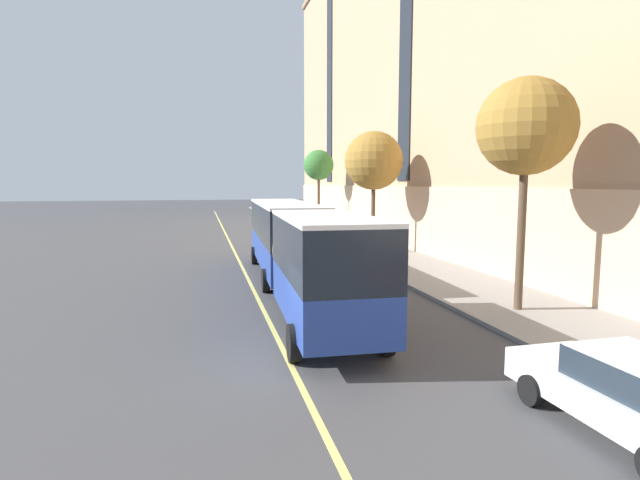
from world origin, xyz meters
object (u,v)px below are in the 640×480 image
parked_car_silver_2 (304,233)px  fire_hydrant (350,247)px  street_tree_far_uptown (374,161)px  street_tree_far_downtown (319,166)px  city_bus (295,243)px  parked_car_white_0 (629,394)px  street_tree_mid_block (526,128)px

parked_car_silver_2 → fire_hydrant: size_ratio=6.47×
street_tree_far_uptown → street_tree_far_downtown: bearing=90.0°
fire_hydrant → parked_car_silver_2: bearing=102.9°
city_bus → parked_car_silver_2: (3.87, 17.30, -1.34)m
street_tree_far_downtown → street_tree_far_uptown: bearing=-90.0°
parked_car_white_0 → parked_car_silver_2: size_ratio=1.02×
parked_car_silver_2 → street_tree_far_uptown: (3.21, -7.00, 5.26)m
street_tree_far_downtown → fire_hydrant: 16.72m
city_bus → street_tree_far_uptown: 13.10m
street_tree_far_uptown → fire_hydrant: size_ratio=10.83×
street_tree_mid_block → street_tree_far_downtown: bearing=90.0°
parked_car_white_0 → city_bus: bearing=105.5°
street_tree_mid_block → street_tree_far_downtown: size_ratio=1.06×
street_tree_far_uptown → street_tree_far_downtown: (0.00, 15.51, 0.23)m
parked_car_white_0 → street_tree_far_uptown: bearing=81.8°
parked_car_white_0 → fire_hydrant: size_ratio=6.62×
city_bus → fire_hydrant: bearing=61.7°
parked_car_silver_2 → street_tree_far_downtown: size_ratio=0.61×
city_bus → street_tree_far_uptown: street_tree_far_uptown is taller
parked_car_white_0 → fire_hydrant: (1.80, 23.53, -0.29)m
fire_hydrant → street_tree_far_downtown: bearing=84.2°
fire_hydrant → parked_car_white_0: bearing=-94.4°
city_bus → street_tree_mid_block: street_tree_mid_block is taller
parked_car_white_0 → parked_car_silver_2: (0.18, 30.63, -0.00)m
parked_car_silver_2 → street_tree_mid_block: bearing=-81.9°
street_tree_mid_block → street_tree_far_downtown: (-0.00, 31.02, -0.23)m
parked_car_white_0 → street_tree_mid_block: (3.39, 8.12, 5.71)m
city_bus → parked_car_silver_2: city_bus is taller
city_bus → fire_hydrant: 11.71m
parked_car_silver_2 → street_tree_far_downtown: (3.21, 8.51, 5.49)m
street_tree_mid_block → parked_car_white_0: bearing=-112.7°
street_tree_mid_block → fire_hydrant: (-1.59, 15.42, -6.00)m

